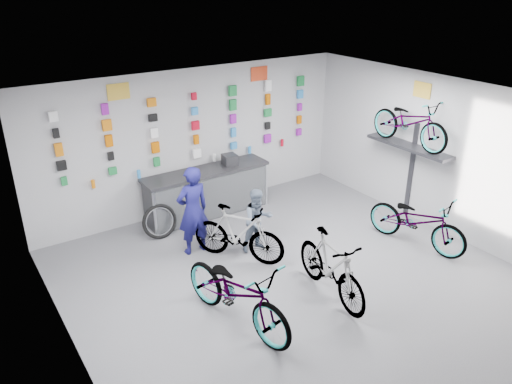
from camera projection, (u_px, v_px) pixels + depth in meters
floor at (316, 296)px, 7.92m from camera, size 8.00×8.00×0.00m
ceiling at (326, 112)px, 6.70m from camera, size 8.00×8.00×0.00m
wall_back at (195, 141)px, 10.35m from camera, size 7.00×0.00×7.00m
wall_left at (80, 289)px, 5.54m from camera, size 0.00×8.00×8.00m
wall_right at (467, 165)px, 9.09m from camera, size 0.00×8.00×8.00m
counter at (207, 193)px, 10.41m from camera, size 2.70×0.66×1.00m
merch_wall at (198, 126)px, 10.18m from camera, size 5.57×0.08×1.57m
wall_bracket at (409, 150)px, 9.93m from camera, size 0.39×1.90×2.00m
sign_left at (118, 92)px, 9.08m from camera, size 0.42×0.02×0.30m
sign_right at (259, 74)px, 10.65m from camera, size 0.42×0.02×0.30m
sign_side at (422, 90)px, 9.52m from camera, size 0.02×0.40×0.30m
bike_left at (237, 292)px, 7.09m from camera, size 1.12×2.21×1.11m
bike_center at (331, 267)px, 7.74m from camera, size 0.72×1.83×1.07m
bike_right at (417, 221)px, 9.21m from camera, size 1.07×2.04×1.02m
bike_service at (238, 234)px, 8.75m from camera, size 1.38×1.69×1.03m
bike_wall at (410, 122)px, 9.65m from camera, size 0.63×1.80×0.95m
clerk at (193, 211)px, 8.87m from camera, size 0.61×0.41×1.66m
customer at (258, 220)px, 9.02m from camera, size 0.62×0.51×1.20m
spare_wheel at (160, 222)px, 9.56m from camera, size 0.70×0.26×0.68m
register at (230, 160)px, 10.45m from camera, size 0.31×0.33×0.22m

